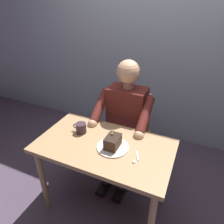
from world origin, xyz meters
name	(u,v)px	position (x,y,z in m)	size (l,w,h in m)	color
ground_plane	(106,203)	(0.00, 0.00, 0.00)	(14.00, 14.00, 0.00)	#4C3F50
cafe_rear_panel	(156,20)	(0.00, -1.38, 1.50)	(6.40, 0.12, 3.00)	#9AA9B7
dining_table	(104,154)	(0.00, 0.00, 0.62)	(1.08, 0.62, 0.72)	#A68359
chair	(129,129)	(0.00, -0.61, 0.48)	(0.42, 0.42, 0.88)	tan
seated_person	(124,123)	(0.00, -0.44, 0.66)	(0.53, 0.58, 1.27)	maroon
dessert_plate	(113,147)	(-0.08, 0.01, 0.72)	(0.25, 0.25, 0.01)	silver
cake_slice	(113,142)	(-0.08, 0.01, 0.77)	(0.10, 0.14, 0.11)	#483020
coffee_cup	(81,128)	(0.25, -0.07, 0.76)	(0.12, 0.09, 0.09)	#3A2831
dessert_spoon	(136,159)	(-0.28, 0.06, 0.72)	(0.05, 0.14, 0.01)	silver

